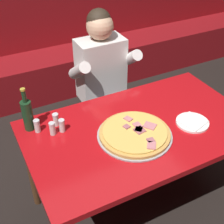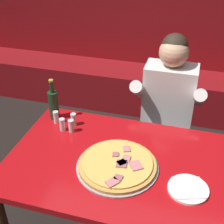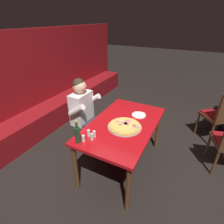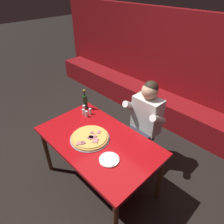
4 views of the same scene
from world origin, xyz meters
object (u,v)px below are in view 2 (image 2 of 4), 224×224
(beer_bottle, at_px, (54,104))
(shaker_black_pepper, at_px, (56,118))
(diner_seated_blue_shirt, at_px, (166,112))
(main_dining_table, at_px, (132,174))
(shaker_red_pepper_flakes, at_px, (62,125))
(plate_white_paper, at_px, (188,189))
(shaker_oregano, at_px, (71,126))
(shaker_parmesan, at_px, (74,120))
(pizza, at_px, (118,165))

(beer_bottle, height_order, shaker_black_pepper, beer_bottle)
(diner_seated_blue_shirt, bearing_deg, main_dining_table, -98.13)
(main_dining_table, relative_size, shaker_black_pepper, 16.81)
(shaker_red_pepper_flakes, bearing_deg, main_dining_table, -20.26)
(plate_white_paper, bearing_deg, shaker_oregano, 157.97)
(plate_white_paper, relative_size, shaker_parmesan, 2.44)
(shaker_red_pepper_flakes, relative_size, diner_seated_blue_shirt, 0.07)
(shaker_parmesan, bearing_deg, shaker_black_pepper, -176.32)
(shaker_parmesan, bearing_deg, shaker_oregano, -79.61)
(shaker_parmesan, distance_m, diner_seated_blue_shirt, 0.72)
(pizza, bearing_deg, shaker_parmesan, 140.56)
(shaker_parmesan, distance_m, shaker_red_pepper_flakes, 0.09)
(main_dining_table, distance_m, pizza, 0.14)
(pizza, distance_m, beer_bottle, 0.66)
(shaker_parmesan, bearing_deg, diner_seated_blue_shirt, 37.80)
(main_dining_table, xyz_separation_m, shaker_parmesan, (-0.46, 0.26, 0.12))
(beer_bottle, bearing_deg, shaker_red_pepper_flakes, -47.39)
(plate_white_paper, height_order, shaker_black_pepper, shaker_black_pepper)
(shaker_oregano, bearing_deg, diner_seated_blue_shirt, 42.89)
(diner_seated_blue_shirt, bearing_deg, pizza, -103.05)
(pizza, bearing_deg, shaker_black_pepper, 148.64)
(shaker_black_pepper, bearing_deg, diner_seated_blue_shirt, 32.96)
(plate_white_paper, distance_m, beer_bottle, 1.03)
(shaker_parmesan, height_order, diner_seated_blue_shirt, diner_seated_blue_shirt)
(shaker_black_pepper, bearing_deg, main_dining_table, -23.62)
(shaker_red_pepper_flakes, xyz_separation_m, shaker_oregano, (0.06, 0.00, 0.00))
(pizza, xyz_separation_m, beer_bottle, (-0.55, 0.36, 0.09))
(main_dining_table, bearing_deg, shaker_oregano, 157.06)
(pizza, xyz_separation_m, shaker_oregano, (-0.38, 0.25, 0.02))
(shaker_black_pepper, relative_size, diner_seated_blue_shirt, 0.07)
(shaker_parmesan, bearing_deg, beer_bottle, 164.49)
(plate_white_paper, height_order, shaker_red_pepper_flakes, shaker_red_pepper_flakes)
(shaker_red_pepper_flakes, height_order, shaker_oregano, same)
(shaker_black_pepper, bearing_deg, shaker_red_pepper_flakes, -42.07)
(main_dining_table, xyz_separation_m, beer_bottle, (-0.62, 0.31, 0.19))
(shaker_red_pepper_flakes, bearing_deg, shaker_black_pepper, 137.93)
(shaker_oregano, bearing_deg, pizza, -33.25)
(plate_white_paper, relative_size, shaker_black_pepper, 2.44)
(pizza, xyz_separation_m, shaker_black_pepper, (-0.51, 0.31, 0.02))
(beer_bottle, xyz_separation_m, shaker_oregano, (0.17, -0.12, -0.07))
(main_dining_table, bearing_deg, beer_bottle, 153.62)
(pizza, height_order, shaker_parmesan, shaker_parmesan)
(plate_white_paper, xyz_separation_m, beer_bottle, (-0.94, 0.43, 0.10))
(beer_bottle, bearing_deg, plate_white_paper, -24.52)
(plate_white_paper, height_order, shaker_oregano, shaker_oregano)
(pizza, height_order, diner_seated_blue_shirt, diner_seated_blue_shirt)
(shaker_oregano, bearing_deg, shaker_black_pepper, 154.21)
(shaker_parmesan, xyz_separation_m, diner_seated_blue_shirt, (0.56, 0.44, -0.10))
(shaker_black_pepper, height_order, shaker_parmesan, same)
(main_dining_table, bearing_deg, pizza, -143.68)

